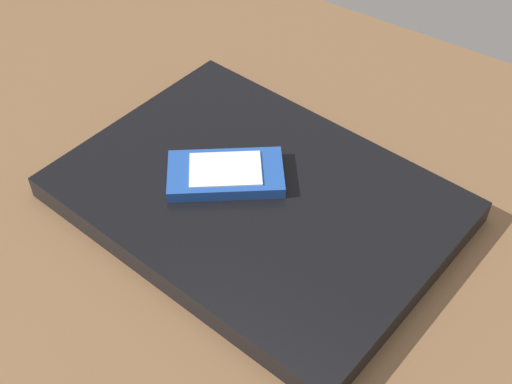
{
  "coord_description": "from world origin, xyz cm",
  "views": [
    {
      "loc": [
        16.1,
        -28.74,
        47.43
      ],
      "look_at": [
        -7.58,
        5.96,
        5.0
      ],
      "focal_mm": 48.68,
      "sensor_mm": 36.0,
      "label": 1
    }
  ],
  "objects": [
    {
      "name": "desk_surface",
      "position": [
        0.0,
        0.0,
        1.5
      ],
      "size": [
        120.0,
        80.0,
        3.0
      ],
      "primitive_type": "cube",
      "color": "brown",
      "rests_on": "ground"
    },
    {
      "name": "laptop_closed",
      "position": [
        -7.58,
        5.96,
        4.1
      ],
      "size": [
        34.7,
        26.7,
        2.21
      ],
      "primitive_type": "cube",
      "rotation": [
        0.0,
        0.0,
        -0.1
      ],
      "color": "black",
      "rests_on": "desk_surface"
    },
    {
      "name": "cell_phone_on_laptop",
      "position": [
        -10.61,
        5.7,
        5.77
      ],
      "size": [
        11.29,
        10.44,
        1.19
      ],
      "color": "#1E479E",
      "rests_on": "laptop_closed"
    }
  ]
}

